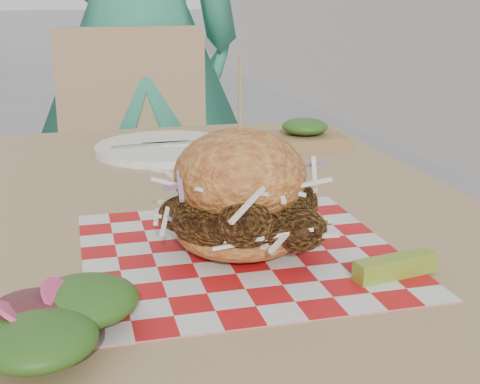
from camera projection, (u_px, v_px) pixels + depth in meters
The scene contains 9 objects.
diner at pixel (136, 38), 2.00m from camera, with size 0.66×0.44×1.82m, color #318F6F.
patio_table at pixel (205, 261), 0.96m from camera, with size 0.80×1.20×0.75m.
patio_chair at pixel (138, 175), 1.86m from camera, with size 0.43×0.44×0.95m.
paper_liner at pixel (240, 253), 0.78m from camera, with size 0.36×0.36×0.00m, color red.
sandwich at pixel (240, 200), 0.76m from camera, with size 0.20×0.20×0.23m.
pickle_spear at pixel (395, 266), 0.71m from camera, with size 0.10×0.02×0.02m, color #8CA831.
side_salad at pixel (46, 333), 0.57m from camera, with size 0.14×0.13×0.05m.
place_setting at pixel (166, 148), 1.27m from camera, with size 0.27×0.27×0.02m.
kraft_tray at pixel (305, 135), 1.31m from camera, with size 0.15×0.12×0.06m.
Camera 1 is at (-0.20, -0.89, 1.04)m, focal length 50.00 mm.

